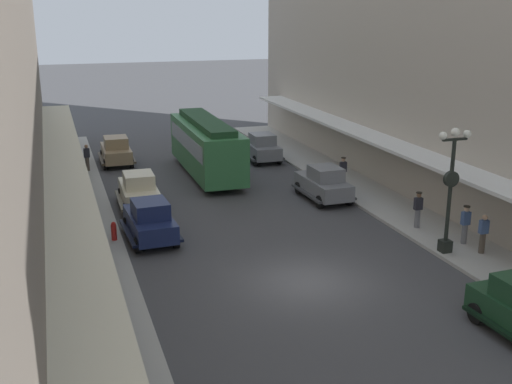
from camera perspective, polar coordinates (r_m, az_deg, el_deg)
The scene contains 17 objects.
ground_plane at distance 23.58m, azimuth 4.63°, elevation -8.13°, with size 200.00×200.00×0.00m, color #424244.
sidewalk_left at distance 21.98m, azimuth -14.01°, elevation -10.30°, with size 3.00×60.00×0.15m, color #A8A59E.
sidewalk_right at distance 27.17m, azimuth 19.45°, elevation -5.49°, with size 3.00×60.00×0.15m, color #A8A59E.
parked_car_0 at distance 32.27m, azimuth -10.62°, elevation 0.24°, with size 2.22×4.29×1.84m.
parked_car_1 at distance 41.59m, azimuth -12.61°, elevation 3.76°, with size 2.19×4.28×1.84m.
parked_car_2 at distance 41.59m, azimuth 0.50°, elevation 4.16°, with size 2.25×4.30×1.84m.
parked_car_3 at distance 33.15m, azimuth 6.17°, elevation 0.87°, with size 2.22×4.29×1.84m.
parked_car_4 at distance 27.62m, azimuth -9.63°, elevation -2.47°, with size 2.28×4.31×1.84m.
streetcar at distance 37.73m, azimuth -4.54°, elevation 4.32°, with size 2.60×9.62×3.46m.
lamp_post_with_clock at distance 26.12m, azimuth 17.28°, elevation 0.59°, with size 1.42×0.44×5.16m.
fire_hydrant at distance 27.67m, azimuth -12.81°, elevation -3.47°, with size 0.24×0.24×0.82m.
pedestrian_0 at distance 35.25m, azimuth 7.92°, elevation 1.86°, with size 0.36×0.28×1.67m.
pedestrian_1 at distance 27.05m, azimuth 19.96°, elevation -3.57°, with size 0.36×0.24×1.64m.
pedestrian_2 at distance 39.70m, azimuth -15.12°, elevation 3.05°, with size 0.36×0.24×1.64m.
pedestrian_3 at distance 29.29m, azimuth 14.51°, elevation -1.53°, with size 0.36×0.28×1.67m.
pedestrian_4 at distance 22.06m, azimuth -14.75°, elevation -7.63°, with size 0.36×0.24×1.64m.
pedestrian_5 at distance 27.87m, azimuth 18.50°, elevation -2.79°, with size 0.36×0.28×1.67m.
Camera 1 is at (-8.50, -19.70, 9.78)m, focal length 43.97 mm.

